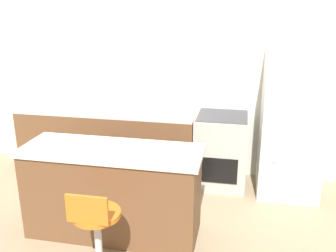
% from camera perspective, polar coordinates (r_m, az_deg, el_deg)
% --- Properties ---
extents(ground_plane, '(14.00, 14.00, 0.00)m').
position_cam_1_polar(ground_plane, '(4.80, -6.22, -9.11)').
color(ground_plane, '#998466').
extents(wall_back, '(8.00, 0.06, 2.60)m').
position_cam_1_polar(wall_back, '(5.01, -4.36, 7.85)').
color(wall_back, beige).
rests_on(wall_back, ground_plane).
extents(back_counter, '(2.30, 0.63, 0.90)m').
position_cam_1_polar(back_counter, '(5.02, -9.01, -2.42)').
color(back_counter, brown).
rests_on(back_counter, ground_plane).
extents(kitchen_island, '(1.73, 0.63, 0.89)m').
position_cam_1_polar(kitchen_island, '(3.74, -8.35, -9.79)').
color(kitchen_island, brown).
rests_on(kitchen_island, ground_plane).
extents(oven_range, '(0.63, 0.65, 0.90)m').
position_cam_1_polar(oven_range, '(4.73, 8.07, -3.65)').
color(oven_range, '#B7B2A8').
rests_on(oven_range, ground_plane).
extents(refrigerator, '(0.69, 0.74, 1.72)m').
position_cam_1_polar(refrigerator, '(4.59, 18.31, 0.35)').
color(refrigerator, silver).
rests_on(refrigerator, ground_plane).
extents(stool_chair, '(0.39, 0.39, 0.84)m').
position_cam_1_polar(stool_chair, '(3.18, -10.83, -15.77)').
color(stool_chair, '#B7B7BC').
rests_on(stool_chair, ground_plane).
extents(kettle, '(0.20, 0.20, 0.23)m').
position_cam_1_polar(kettle, '(4.93, -12.57, 3.63)').
color(kettle, silver).
rests_on(kettle, back_counter).
extents(mixing_bowl, '(0.20, 0.20, 0.10)m').
position_cam_1_polar(mixing_bowl, '(4.65, -1.89, 2.69)').
color(mixing_bowl, white).
rests_on(mixing_bowl, back_counter).
extents(fruit_bowl, '(0.32, 0.32, 0.07)m').
position_cam_1_polar(fruit_bowl, '(3.57, -11.69, -2.92)').
color(fruit_bowl, white).
rests_on(fruit_bowl, kitchen_island).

